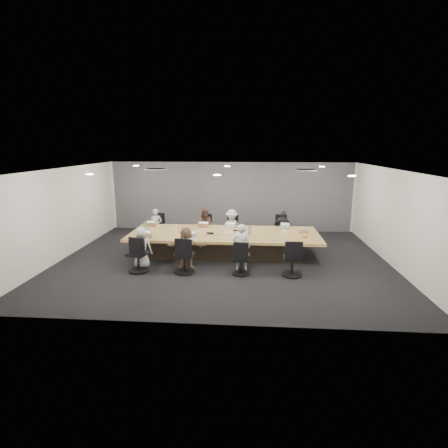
# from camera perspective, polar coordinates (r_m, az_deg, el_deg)

# --- Properties ---
(floor) EXTENTS (10.00, 8.00, 0.00)m
(floor) POSITION_cam_1_polar(r_m,az_deg,el_deg) (10.89, -0.16, -5.86)
(floor) COLOR black
(floor) RESTS_ON ground
(ceiling) EXTENTS (10.00, 8.00, 0.00)m
(ceiling) POSITION_cam_1_polar(r_m,az_deg,el_deg) (10.34, -0.17, 9.00)
(ceiling) COLOR white
(ceiling) RESTS_ON wall_back
(wall_back) EXTENTS (10.00, 0.00, 2.80)m
(wall_back) POSITION_cam_1_polar(r_m,az_deg,el_deg) (14.46, 1.09, 4.52)
(wall_back) COLOR silver
(wall_back) RESTS_ON ground
(wall_front) EXTENTS (10.00, 0.00, 2.80)m
(wall_front) POSITION_cam_1_polar(r_m,az_deg,el_deg) (6.67, -2.90, -5.44)
(wall_front) COLOR silver
(wall_front) RESTS_ON ground
(wall_left) EXTENTS (0.00, 8.00, 2.80)m
(wall_left) POSITION_cam_1_polar(r_m,az_deg,el_deg) (12.00, -24.72, 1.61)
(wall_left) COLOR silver
(wall_left) RESTS_ON ground
(wall_right) EXTENTS (0.00, 8.00, 2.80)m
(wall_right) POSITION_cam_1_polar(r_m,az_deg,el_deg) (11.30, 26.02, 0.85)
(wall_right) COLOR silver
(wall_right) RESTS_ON ground
(curtain) EXTENTS (9.80, 0.04, 2.80)m
(curtain) POSITION_cam_1_polar(r_m,az_deg,el_deg) (14.38, 1.08, 4.47)
(curtain) COLOR slate
(curtain) RESTS_ON ground
(conference_table) EXTENTS (6.00, 2.20, 0.74)m
(conference_table) POSITION_cam_1_polar(r_m,az_deg,el_deg) (11.25, 0.04, -3.11)
(conference_table) COLOR #2D241B
(conference_table) RESTS_ON ground
(chair_0) EXTENTS (0.55, 0.55, 0.76)m
(chair_0) POSITION_cam_1_polar(r_m,az_deg,el_deg) (13.31, -10.59, -0.91)
(chair_0) COLOR black
(chair_0) RESTS_ON ground
(chair_1) EXTENTS (0.60, 0.60, 0.75)m
(chair_1) POSITION_cam_1_polar(r_m,az_deg,el_deg) (12.96, -2.74, -1.09)
(chair_1) COLOR black
(chair_1) RESTS_ON ground
(chair_2) EXTENTS (0.54, 0.54, 0.77)m
(chair_2) POSITION_cam_1_polar(r_m,az_deg,el_deg) (12.88, 1.35, -1.13)
(chair_2) COLOR black
(chair_2) RESTS_ON ground
(chair_3) EXTENTS (0.54, 0.54, 0.77)m
(chair_3) POSITION_cam_1_polar(r_m,az_deg,el_deg) (12.92, 9.35, -1.26)
(chair_3) COLOR black
(chair_3) RESTS_ON ground
(chair_4) EXTENTS (0.72, 0.72, 0.88)m
(chair_4) POSITION_cam_1_polar(r_m,az_deg,el_deg) (10.07, -13.85, -5.19)
(chair_4) COLOR black
(chair_4) RESTS_ON ground
(chair_5) EXTENTS (0.66, 0.66, 0.87)m
(chair_5) POSITION_cam_1_polar(r_m,az_deg,el_deg) (9.75, -6.50, -5.51)
(chair_5) COLOR black
(chair_5) RESTS_ON ground
(chair_6) EXTENTS (0.52, 0.52, 0.75)m
(chair_6) POSITION_cam_1_polar(r_m,az_deg,el_deg) (9.61, 2.76, -6.11)
(chair_6) COLOR black
(chair_6) RESTS_ON ground
(chair_7) EXTENTS (0.58, 0.58, 0.84)m
(chair_7) POSITION_cam_1_polar(r_m,az_deg,el_deg) (9.66, 11.10, -5.95)
(chair_7) COLOR black
(chair_7) RESTS_ON ground
(person_0) EXTENTS (0.46, 0.31, 1.22)m
(person_0) POSITION_cam_1_polar(r_m,az_deg,el_deg) (12.93, -11.02, -0.27)
(person_0) COLOR #A2AABF
(person_0) RESTS_ON ground
(laptop_0) EXTENTS (0.40, 0.31, 0.02)m
(laptop_0) POSITION_cam_1_polar(r_m,az_deg,el_deg) (12.38, -11.72, -0.23)
(laptop_0) COLOR #8C6647
(laptop_0) RESTS_ON conference_table
(person_1) EXTENTS (0.63, 0.49, 1.28)m
(person_1) POSITION_cam_1_polar(r_m,az_deg,el_deg) (12.56, -2.94, -0.31)
(person_1) COLOR #4B352F
(person_1) RESTS_ON ground
(laptop_1) EXTENTS (0.36, 0.25, 0.02)m
(laptop_1) POSITION_cam_1_polar(r_m,az_deg,el_deg) (12.01, -3.28, -0.39)
(laptop_1) COLOR #8C6647
(laptop_1) RESTS_ON conference_table
(person_2) EXTENTS (0.83, 0.52, 1.24)m
(person_2) POSITION_cam_1_polar(r_m,az_deg,el_deg) (12.49, 1.27, -0.46)
(person_2) COLOR #9FA19E
(person_2) RESTS_ON ground
(laptop_2) EXTENTS (0.34, 0.24, 0.02)m
(laptop_2) POSITION_cam_1_polar(r_m,az_deg,el_deg) (11.92, 1.13, -0.47)
(laptop_2) COLOR #B2B2B7
(laptop_2) RESTS_ON conference_table
(person_3) EXTENTS (0.73, 0.33, 1.23)m
(person_3) POSITION_cam_1_polar(r_m,az_deg,el_deg) (12.52, 9.52, -0.62)
(person_3) COLOR #28282D
(person_3) RESTS_ON ground
(laptop_3) EXTENTS (0.33, 0.25, 0.02)m
(laptop_3) POSITION_cam_1_polar(r_m,az_deg,el_deg) (11.96, 9.77, -0.61)
(laptop_3) COLOR #B2B2B7
(laptop_3) RESTS_ON conference_table
(person_4) EXTENTS (0.60, 0.41, 1.20)m
(person_4) POSITION_cam_1_polar(r_m,az_deg,el_deg) (10.34, -13.30, -3.76)
(person_4) COLOR #B1B1B1
(person_4) RESTS_ON ground
(laptop_4) EXTENTS (0.33, 0.25, 0.02)m
(laptop_4) POSITION_cam_1_polar(r_m,az_deg,el_deg) (10.81, -12.47, -2.17)
(laptop_4) COLOR #8C6647
(laptop_4) RESTS_ON conference_table
(person_5) EXTENTS (1.17, 0.46, 1.24)m
(person_5) POSITION_cam_1_polar(r_m,az_deg,el_deg) (10.02, -6.15, -3.90)
(person_5) COLOR #826045
(person_5) RESTS_ON ground
(laptop_5) EXTENTS (0.32, 0.22, 0.02)m
(laptop_5) POSITION_cam_1_polar(r_m,az_deg,el_deg) (10.51, -5.63, -2.36)
(laptop_5) COLOR #B2B2B7
(laptop_5) RESTS_ON conference_table
(person_6) EXTENTS (0.50, 0.34, 1.35)m
(person_6) POSITION_cam_1_polar(r_m,az_deg,el_deg) (9.85, 2.84, -3.81)
(person_6) COLOR silver
(person_6) RESTS_ON ground
(laptop_6) EXTENTS (0.34, 0.25, 0.02)m
(laptop_6) POSITION_cam_1_polar(r_m,az_deg,el_deg) (10.36, 2.93, -2.54)
(laptop_6) COLOR #B2B2B7
(laptop_6) RESTS_ON conference_table
(bottle_green_left) EXTENTS (0.09, 0.09, 0.27)m
(bottle_green_left) POSITION_cam_1_polar(r_m,az_deg,el_deg) (11.77, -12.87, -0.32)
(bottle_green_left) COLOR #4B9468
(bottle_green_left) RESTS_ON conference_table
(bottle_green_right) EXTENTS (0.09, 0.09, 0.25)m
(bottle_green_right) POSITION_cam_1_polar(r_m,az_deg,el_deg) (11.01, 4.17, -0.99)
(bottle_green_right) COLOR #4B9468
(bottle_green_right) RESTS_ON conference_table
(bottle_clear) EXTENTS (0.10, 0.10, 0.24)m
(bottle_clear) POSITION_cam_1_polar(r_m,az_deg,el_deg) (11.34, -7.83, -0.70)
(bottle_clear) COLOR silver
(bottle_clear) RESTS_ON conference_table
(cup_white_far) EXTENTS (0.08, 0.08, 0.09)m
(cup_white_far) POSITION_cam_1_polar(r_m,az_deg,el_deg) (11.24, -0.04, -1.09)
(cup_white_far) COLOR white
(cup_white_far) RESTS_ON conference_table
(cup_white_near) EXTENTS (0.10, 0.10, 0.11)m
(cup_white_near) POSITION_cam_1_polar(r_m,az_deg,el_deg) (11.18, 9.58, -1.30)
(cup_white_near) COLOR white
(cup_white_near) RESTS_ON conference_table
(mug_brown) EXTENTS (0.08, 0.08, 0.10)m
(mug_brown) POSITION_cam_1_polar(r_m,az_deg,el_deg) (11.27, -12.43, -1.35)
(mug_brown) COLOR brown
(mug_brown) RESTS_ON conference_table
(mic_left) EXTENTS (0.17, 0.12, 0.03)m
(mic_left) POSITION_cam_1_polar(r_m,az_deg,el_deg) (11.08, -2.49, -1.47)
(mic_left) COLOR black
(mic_left) RESTS_ON conference_table
(mic_right) EXTENTS (0.18, 0.16, 0.03)m
(mic_right) POSITION_cam_1_polar(r_m,az_deg,el_deg) (11.40, 1.95, -1.06)
(mic_right) COLOR black
(mic_right) RESTS_ON conference_table
(stapler) EXTENTS (0.16, 0.05, 0.06)m
(stapler) POSITION_cam_1_polar(r_m,az_deg,el_deg) (10.99, -2.11, -1.51)
(stapler) COLOR black
(stapler) RESTS_ON conference_table
(canvas_bag) EXTENTS (0.25, 0.17, 0.13)m
(canvas_bag) POSITION_cam_1_polar(r_m,az_deg,el_deg) (11.41, 12.85, -1.11)
(canvas_bag) COLOR gray
(canvas_bag) RESTS_ON conference_table
(snack_packet) EXTENTS (0.17, 0.12, 0.04)m
(snack_packet) POSITION_cam_1_polar(r_m,az_deg,el_deg) (10.87, 13.00, -2.07)
(snack_packet) COLOR #C05105
(snack_packet) RESTS_ON conference_table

